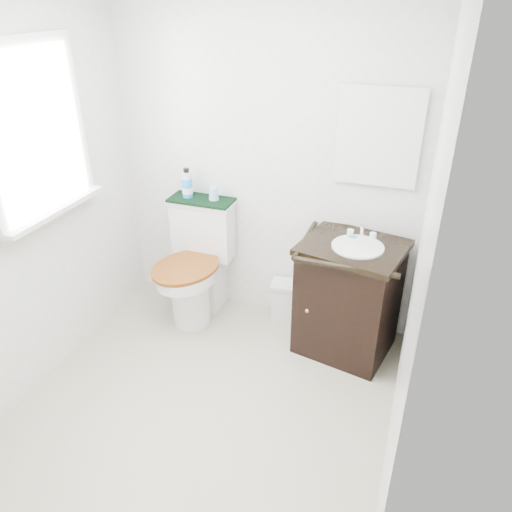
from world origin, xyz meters
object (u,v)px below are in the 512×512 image
Objects in this scene: trash_bin at (286,300)px; mouthwash_bottle at (187,184)px; cup at (214,193)px; toilet at (198,269)px; vanity at (349,296)px.

mouthwash_bottle reaches higher than trash_bin.
cup is (0.20, 0.01, -0.05)m from mouthwash_bottle.
toilet is 2.79× the size of trash_bin.
vanity is 10.05× the size of cup.
toilet is 0.64m from mouthwash_bottle.
vanity is at bearing -2.93° from toilet.
toilet is 4.10× the size of mouthwash_bottle.
mouthwash_bottle is (-0.11, 0.13, 0.62)m from toilet.
trash_bin is at bearing -0.97° from cup.
mouthwash_bottle is 2.38× the size of cup.
trash_bin is 3.49× the size of cup.
toilet reaches higher than trash_bin.
trash_bin is 1.15m from mouthwash_bottle.
cup is at bearing 169.05° from vanity.
trash_bin is at bearing 11.65° from toilet.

